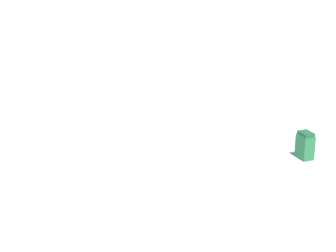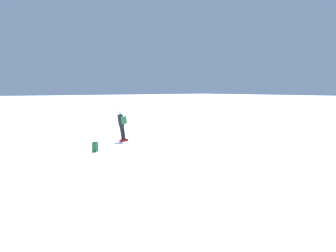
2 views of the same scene
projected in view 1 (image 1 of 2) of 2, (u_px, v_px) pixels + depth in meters
The scene contains 1 object.
spare_backpack at pixel (305, 146), 9.95m from camera, with size 0.37×0.36×0.50m.
Camera 1 is at (-6.53, 1.06, 3.81)m, focal length 60.00 mm.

